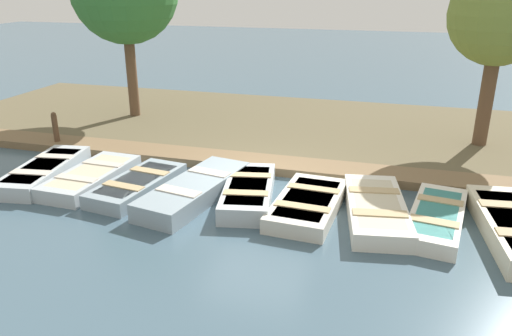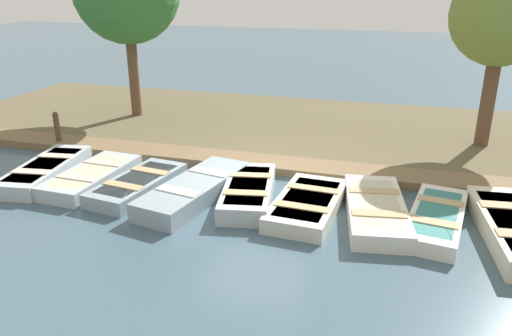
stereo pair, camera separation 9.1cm
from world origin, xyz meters
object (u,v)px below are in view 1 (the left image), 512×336
Objects in this scene: rowboat_4 at (249,192)px; park_tree_left at (500,17)px; rowboat_3 at (195,190)px; rowboat_7 at (437,218)px; rowboat_0 at (44,171)px; rowboat_6 at (376,209)px; mooring_post_near at (56,130)px; rowboat_5 at (308,204)px; rowboat_1 at (91,177)px; rowboat_2 at (138,185)px.

rowboat_4 is 8.28m from park_tree_left.
rowboat_7 is at bearing 102.00° from rowboat_3.
rowboat_0 is 4.09m from rowboat_3.
mooring_post_near is at bearing -111.87° from rowboat_6.
rowboat_6 is 1.20m from rowboat_7.
rowboat_5 is at bearing 74.42° from mooring_post_near.
mooring_post_near is (-2.19, -7.84, 0.38)m from rowboat_5.
rowboat_5 is at bearing 70.35° from rowboat_4.
park_tree_left is (-5.40, 4.02, 3.56)m from rowboat_5.
rowboat_4 reaches higher than rowboat_1.
rowboat_1 is 6.74m from rowboat_6.
rowboat_7 is at bearing -14.87° from park_tree_left.
rowboat_1 is 5.33m from rowboat_5.
rowboat_6 is (-0.06, 6.74, 0.01)m from rowboat_1.
park_tree_left is at bearing 144.38° from rowboat_6.
rowboat_2 is at bearing 79.02° from rowboat_0.
rowboat_4 is (-0.26, 2.63, 0.03)m from rowboat_2.
rowboat_6 is 2.88× the size of mooring_post_near.
rowboat_3 reaches higher than rowboat_7.
mooring_post_near is at bearing -112.45° from rowboat_2.
rowboat_1 is at bearing -60.30° from park_tree_left.
rowboat_0 is 9.27m from rowboat_7.
rowboat_4 is at bearing -82.75° from rowboat_7.
rowboat_2 is at bearing -55.86° from park_tree_left.
rowboat_0 is 6.66m from rowboat_5.
rowboat_5 is 1.42m from rowboat_6.
rowboat_1 is 2.75m from rowboat_3.
rowboat_3 is 1.27× the size of rowboat_5.
rowboat_1 is 11.33m from park_tree_left.
park_tree_left is at bearing 122.05° from rowboat_1.
rowboat_7 is (0.12, 4.00, -0.04)m from rowboat_4.
rowboat_5 is at bearing 81.05° from rowboat_0.
mooring_post_near is at bearing -92.35° from rowboat_7.
rowboat_6 is at bearing 98.89° from rowboat_5.
rowboat_7 is (0.04, 1.20, -0.02)m from rowboat_6.
mooring_post_near is (-2.23, -3.82, 0.37)m from rowboat_2.
rowboat_7 is (-0.02, 7.94, -0.01)m from rowboat_1.
rowboat_6 is 0.61× the size of park_tree_left.
rowboat_3 reaches higher than rowboat_5.
rowboat_4 is 6.75m from mooring_post_near.
rowboat_5 is at bearing 91.61° from rowboat_1.
mooring_post_near is (-2.12, -2.51, 0.37)m from rowboat_1.
rowboat_0 is at bearing -98.98° from rowboat_6.
rowboat_4 is at bearing -101.07° from rowboat_6.
rowboat_3 reaches higher than rowboat_6.
park_tree_left is at bearing 105.17° from mooring_post_near.
park_tree_left reaches higher than rowboat_1.
rowboat_4 reaches higher than rowboat_6.
park_tree_left is at bearing 131.97° from rowboat_2.
rowboat_2 is 4.44m from mooring_post_near.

